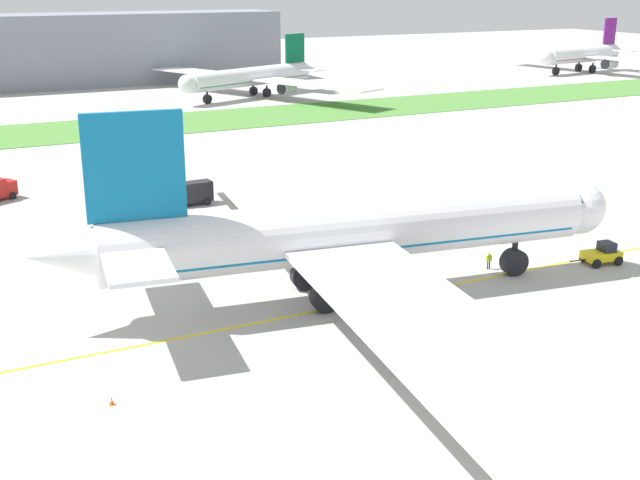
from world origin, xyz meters
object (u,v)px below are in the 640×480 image
object	(u,v)px
pushback_tug	(602,254)
parked_airliner_far_outer	(583,55)
ground_crew_wingwalker_port	(489,259)
traffic_cone_port_wing	(112,401)
parked_airliner_far_right	(253,77)
service_truck_fuel_bowser	(194,193)
airliner_foreground	(344,233)

from	to	relation	value
pushback_tug	parked_airliner_far_outer	xyz separation A→B (m)	(122.15, 130.31, 4.23)
ground_crew_wingwalker_port	traffic_cone_port_wing	xyz separation A→B (m)	(-38.62, -10.09, -0.73)
parked_airliner_far_right	parked_airliner_far_outer	distance (m)	106.80
pushback_tug	service_truck_fuel_bowser	xyz separation A→B (m)	(-28.40, 39.26, 0.56)
pushback_tug	parked_airliner_far_right	xyz separation A→B (m)	(15.47, 125.37, 3.73)
airliner_foreground	ground_crew_wingwalker_port	world-z (taller)	airliner_foreground
ground_crew_wingwalker_port	service_truck_fuel_bowser	bearing A→B (deg)	116.18
ground_crew_wingwalker_port	parked_airliner_far_right	world-z (taller)	parked_airliner_far_right
pushback_tug	parked_airliner_far_outer	distance (m)	178.66
traffic_cone_port_wing	ground_crew_wingwalker_port	bearing A→B (deg)	14.65
ground_crew_wingwalker_port	service_truck_fuel_bowser	xyz separation A→B (m)	(-17.49, 35.57, 0.51)
pushback_tug	traffic_cone_port_wing	size ratio (longest dim) A/B	9.49
service_truck_fuel_bowser	parked_airliner_far_right	bearing A→B (deg)	63.00
pushback_tug	airliner_foreground	bearing A→B (deg)	171.91
service_truck_fuel_bowser	parked_airliner_far_right	world-z (taller)	parked_airliner_far_right
service_truck_fuel_bowser	parked_airliner_far_right	size ratio (longest dim) A/B	0.07
parked_airliner_far_outer	airliner_foreground	bearing A→B (deg)	-139.64
airliner_foreground	parked_airliner_far_outer	distance (m)	195.35
parked_airliner_far_right	parked_airliner_far_outer	bearing A→B (deg)	2.65
traffic_cone_port_wing	parked_airliner_far_outer	distance (m)	219.52
traffic_cone_port_wing	parked_airliner_far_right	size ratio (longest dim) A/B	0.01
pushback_tug	parked_airliner_far_right	bearing A→B (deg)	82.97
pushback_tug	service_truck_fuel_bowser	world-z (taller)	service_truck_fuel_bowser
airliner_foreground	parked_airliner_far_right	world-z (taller)	airliner_foreground
pushback_tug	parked_airliner_far_outer	bearing A→B (deg)	46.85
pushback_tug	parked_airliner_far_outer	size ratio (longest dim) A/B	0.10
traffic_cone_port_wing	airliner_foreground	bearing A→B (deg)	24.07
airliner_foreground	pushback_tug	world-z (taller)	airliner_foreground
ground_crew_wingwalker_port	traffic_cone_port_wing	bearing A→B (deg)	-165.35
airliner_foreground	parked_airliner_far_outer	size ratio (longest dim) A/B	1.45
traffic_cone_port_wing	service_truck_fuel_bowser	world-z (taller)	service_truck_fuel_bowser
airliner_foreground	traffic_cone_port_wing	bearing A→B (deg)	-155.93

